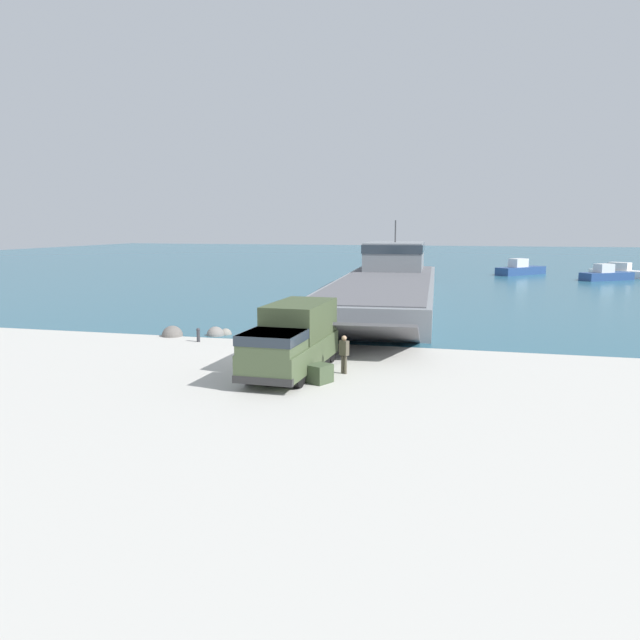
# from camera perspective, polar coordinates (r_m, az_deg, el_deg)

# --- Properties ---
(ground_plane) EXTENTS (240.00, 240.00, 0.00)m
(ground_plane) POSITION_cam_1_polar(r_m,az_deg,el_deg) (32.81, -4.06, -3.55)
(ground_plane) COLOR #B7B5AD
(water_surface) EXTENTS (240.00, 180.00, 0.01)m
(water_surface) POSITION_cam_1_polar(r_m,az_deg,el_deg) (125.86, 9.75, 5.40)
(water_surface) COLOR #285B70
(water_surface) RESTS_ON ground_plane
(landing_craft) EXTENTS (11.36, 45.76, 7.45)m
(landing_craft) POSITION_cam_1_polar(r_m,az_deg,el_deg) (60.35, 6.22, 3.72)
(landing_craft) COLOR gray
(landing_craft) RESTS_ON ground_plane
(military_truck) EXTENTS (2.84, 7.76, 3.23)m
(military_truck) POSITION_cam_1_polar(r_m,az_deg,el_deg) (29.38, -2.56, -1.73)
(military_truck) COLOR #475638
(military_truck) RESTS_ON ground_plane
(soldier_on_ramp) EXTENTS (0.50, 0.42, 1.82)m
(soldier_on_ramp) POSITION_cam_1_polar(r_m,az_deg,el_deg) (29.31, 2.21, -2.90)
(soldier_on_ramp) COLOR #4C4738
(soldier_on_ramp) RESTS_ON ground_plane
(moored_boat_a) EXTENTS (6.99, 5.76, 2.08)m
(moored_boat_a) POSITION_cam_1_polar(r_m,az_deg,el_deg) (87.14, 24.69, 3.78)
(moored_boat_a) COLOR navy
(moored_boat_a) RESTS_ON ground_plane
(moored_boat_b) EXTENTS (8.45, 6.65, 1.99)m
(moored_boat_b) POSITION_cam_1_polar(r_m,az_deg,el_deg) (92.79, 25.98, 3.93)
(moored_boat_b) COLOR white
(moored_boat_b) RESTS_ON ground_plane
(moored_boat_c) EXTENTS (7.21, 7.81, 2.27)m
(moored_boat_c) POSITION_cam_1_polar(r_m,az_deg,el_deg) (92.65, 17.84, 4.44)
(moored_boat_c) COLOR navy
(moored_boat_c) RESTS_ON ground_plane
(mooring_bollard) EXTENTS (0.23, 0.23, 0.84)m
(mooring_bollard) POSITION_cam_1_polar(r_m,az_deg,el_deg) (38.08, -11.07, -1.29)
(mooring_bollard) COLOR #333338
(mooring_bollard) RESTS_ON ground_plane
(cargo_crate) EXTENTS (1.18, 1.26, 0.83)m
(cargo_crate) POSITION_cam_1_polar(r_m,az_deg,el_deg) (27.75, -0.03, -4.92)
(cargo_crate) COLOR #3D4C33
(cargo_crate) RESTS_ON ground_plane
(shoreline_rock_a) EXTENTS (1.33, 1.33, 1.33)m
(shoreline_rock_a) POSITION_cam_1_polar(r_m,az_deg,el_deg) (40.42, -13.34, -1.44)
(shoreline_rock_a) COLOR #66605B
(shoreline_rock_a) RESTS_ON ground_plane
(shoreline_rock_b) EXTENTS (1.13, 1.13, 1.13)m
(shoreline_rock_b) POSITION_cam_1_polar(r_m,az_deg,el_deg) (40.13, -9.54, -1.40)
(shoreline_rock_b) COLOR gray
(shoreline_rock_b) RESTS_ON ground_plane
(shoreline_rock_c) EXTENTS (0.78, 0.78, 0.78)m
(shoreline_rock_c) POSITION_cam_1_polar(r_m,az_deg,el_deg) (40.35, -8.61, -1.32)
(shoreline_rock_c) COLOR gray
(shoreline_rock_c) RESTS_ON ground_plane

